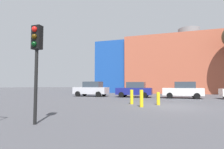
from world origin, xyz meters
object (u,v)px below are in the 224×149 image
(parked_car_2, at_px, (183,90))
(bollard_yellow_2, at_px, (132,97))
(parked_car_0, at_px, (92,89))
(traffic_light_near_left, at_px, (36,51))
(bollard_yellow_1, at_px, (141,98))
(parked_car_1, at_px, (135,90))
(bollard_yellow_0, at_px, (158,99))

(parked_car_2, height_order, bollard_yellow_2, parked_car_2)
(bollard_yellow_2, bearing_deg, parked_car_0, 131.57)
(traffic_light_near_left, xyz_separation_m, bollard_yellow_2, (2.01, 7.93, -2.16))
(bollard_yellow_1, distance_m, bollard_yellow_2, 1.85)
(parked_car_0, distance_m, parked_car_1, 5.63)
(traffic_light_near_left, xyz_separation_m, bollard_yellow_1, (2.98, 6.35, -2.14))
(bollard_yellow_1, bearing_deg, bollard_yellow_0, 58.51)
(traffic_light_near_left, distance_m, bollard_yellow_2, 8.46)
(parked_car_0, height_order, parked_car_2, parked_car_0)
(parked_car_0, xyz_separation_m, bollard_yellow_1, (7.79, -9.27, -0.38))
(parked_car_1, distance_m, parked_car_2, 5.39)
(parked_car_2, distance_m, bollard_yellow_0, 8.00)
(parked_car_0, distance_m, parked_car_2, 11.02)
(parked_car_0, bearing_deg, parked_car_2, -180.00)
(bollard_yellow_1, bearing_deg, parked_car_0, 130.04)
(parked_car_0, height_order, traffic_light_near_left, traffic_light_near_left)
(traffic_light_near_left, relative_size, bollard_yellow_2, 3.37)
(parked_car_0, height_order, bollard_yellow_2, parked_car_0)
(parked_car_1, bearing_deg, bollard_yellow_0, 112.33)
(traffic_light_near_left, xyz_separation_m, bollard_yellow_0, (3.96, 7.96, -2.24))
(bollard_yellow_0, bearing_deg, parked_car_0, 138.87)
(parked_car_1, xyz_separation_m, bollard_yellow_1, (2.16, -9.27, -0.34))
(bollard_yellow_0, height_order, bollard_yellow_2, bollard_yellow_2)
(parked_car_2, relative_size, bollard_yellow_1, 3.71)
(parked_car_0, distance_m, bollard_yellow_1, 12.11)
(bollard_yellow_0, distance_m, bollard_yellow_2, 1.95)
(parked_car_2, height_order, bollard_yellow_1, parked_car_2)
(parked_car_0, bearing_deg, bollard_yellow_0, 138.87)
(parked_car_2, xyz_separation_m, bollard_yellow_1, (-3.23, -9.27, -0.34))
(parked_car_0, distance_m, bollard_yellow_0, 11.66)
(bollard_yellow_1, bearing_deg, parked_car_2, 70.79)
(parked_car_1, relative_size, bollard_yellow_0, 4.55)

